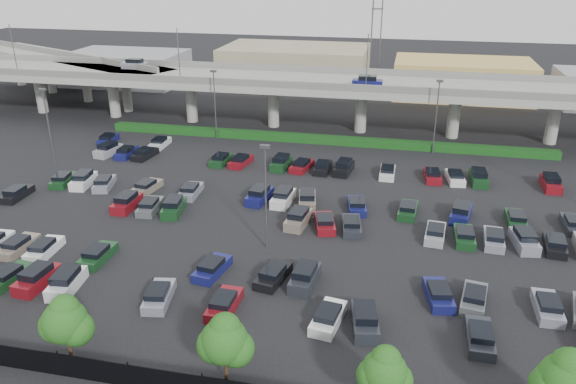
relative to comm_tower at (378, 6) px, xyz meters
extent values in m
plane|color=black|center=(-4.00, -74.00, -15.61)|extent=(280.00, 280.00, 0.00)
cube|color=gray|center=(-4.00, -42.00, -8.36)|extent=(150.00, 13.00, 1.10)
cube|color=#63625E|center=(-4.00, -48.25, -7.31)|extent=(150.00, 0.50, 1.00)
cube|color=#63625E|center=(-4.00, -35.75, -7.31)|extent=(150.00, 0.50, 1.00)
cylinder|color=gray|center=(-55.00, -42.00, -12.26)|extent=(1.80, 1.80, 6.70)
cube|color=#63625E|center=(-55.00, -42.00, -9.11)|extent=(2.60, 9.75, 0.50)
cylinder|color=gray|center=(-41.00, -42.00, -12.26)|extent=(1.80, 1.80, 6.70)
cube|color=#63625E|center=(-41.00, -42.00, -9.11)|extent=(2.60, 9.75, 0.50)
cylinder|color=gray|center=(-27.00, -42.00, -12.26)|extent=(1.80, 1.80, 6.70)
cube|color=#63625E|center=(-27.00, -42.00, -9.11)|extent=(2.60, 9.75, 0.50)
cylinder|color=gray|center=(-13.00, -42.00, -12.26)|extent=(1.80, 1.80, 6.70)
cube|color=#63625E|center=(-13.00, -42.00, -9.11)|extent=(2.60, 9.75, 0.50)
cylinder|color=gray|center=(1.00, -42.00, -12.26)|extent=(1.80, 1.80, 6.70)
cube|color=#63625E|center=(1.00, -42.00, -9.11)|extent=(2.60, 9.75, 0.50)
cylinder|color=gray|center=(15.00, -42.00, -12.26)|extent=(1.80, 1.80, 6.70)
cube|color=#63625E|center=(15.00, -42.00, -9.11)|extent=(2.60, 9.75, 0.50)
cylinder|color=gray|center=(29.00, -42.00, -12.26)|extent=(1.80, 1.80, 6.70)
cube|color=#63625E|center=(29.00, -42.00, -9.11)|extent=(2.60, 9.75, 0.50)
cube|color=gray|center=(-38.00, -39.00, -7.29)|extent=(4.40, 1.82, 1.05)
cube|color=black|center=(-38.00, -39.00, -6.47)|extent=(2.60, 1.60, 0.65)
cube|color=navy|center=(2.00, -45.00, -7.29)|extent=(4.40, 1.82, 1.05)
cube|color=black|center=(2.00, -45.00, -6.47)|extent=(2.60, 1.60, 0.65)
cylinder|color=#4C4C51|center=(-54.00, -48.10, -3.81)|extent=(0.14, 0.14, 8.00)
cylinder|color=#4C4C51|center=(-26.00, -48.10, -3.81)|extent=(0.14, 0.14, 8.00)
cylinder|color=#4C4C51|center=(2.00, -48.10, -3.81)|extent=(0.14, 0.14, 8.00)
cube|color=gray|center=(-56.00, -31.00, -8.36)|extent=(50.93, 30.13, 1.10)
cube|color=#63625E|center=(-56.00, -31.00, -7.31)|extent=(47.34, 22.43, 1.00)
cylinder|color=gray|center=(-73.22, -22.97, -12.26)|extent=(1.60, 1.60, 6.70)
cylinder|color=gray|center=(-62.34, -28.04, -12.26)|extent=(1.60, 1.60, 6.70)
cylinder|color=gray|center=(-51.47, -33.11, -12.26)|extent=(1.60, 1.60, 6.70)
cylinder|color=gray|center=(-40.59, -38.18, -12.26)|extent=(1.60, 1.60, 6.70)
cube|color=#113C13|center=(-4.00, -49.00, -15.06)|extent=(66.00, 1.60, 1.10)
cylinder|color=black|center=(-13.00, -102.00, -14.61)|extent=(0.10, 0.10, 2.00)
cylinder|color=black|center=(-8.00, -102.00, -14.61)|extent=(0.10, 0.10, 2.00)
cylinder|color=#332316|center=(-13.00, -100.67, -14.63)|extent=(0.26, 0.26, 1.96)
sphere|color=#154E14|center=(-13.00, -100.67, -12.24)|extent=(3.04, 3.04, 3.04)
sphere|color=#154E14|center=(-12.29, -100.57, -12.79)|extent=(2.39, 2.39, 2.39)
sphere|color=#154E14|center=(-13.60, -100.75, -12.57)|extent=(2.39, 2.39, 2.39)
sphere|color=#154E14|center=(-12.96, -100.55, -11.37)|extent=(2.06, 2.06, 2.06)
cylinder|color=#332316|center=(-2.00, -100.39, -14.63)|extent=(0.26, 0.26, 1.97)
sphere|color=#154E14|center=(-2.00, -100.39, -12.22)|extent=(3.07, 3.07, 3.07)
sphere|color=#154E14|center=(-1.29, -100.29, -12.76)|extent=(2.41, 2.41, 2.41)
sphere|color=#154E14|center=(-2.60, -100.47, -12.55)|extent=(2.41, 2.41, 2.41)
sphere|color=#154E14|center=(-1.96, -100.27, -11.34)|extent=(2.08, 2.08, 2.08)
sphere|color=#154E14|center=(8.00, -100.82, -12.52)|extent=(2.79, 2.79, 2.79)
sphere|color=#154E14|center=(8.65, -100.72, -13.02)|extent=(2.19, 2.19, 2.19)
sphere|color=#154E14|center=(7.45, -100.90, -12.82)|extent=(2.19, 2.19, 2.19)
sphere|color=#154E14|center=(8.04, -100.70, -11.72)|extent=(1.89, 1.89, 1.89)
sphere|color=#154E14|center=(18.00, -100.38, -11.81)|extent=(3.43, 3.43, 3.43)
sphere|color=#154E14|center=(18.04, -100.26, -10.83)|extent=(2.33, 2.33, 2.33)
cube|color=#163E1D|center=(-24.00, -92.50, -15.20)|extent=(2.31, 4.58, 0.82)
cube|color=black|center=(-24.00, -92.70, -14.57)|extent=(1.85, 2.47, 0.50)
cube|color=maroon|center=(-21.25, -92.50, -15.09)|extent=(2.09, 4.51, 1.05)
cube|color=black|center=(-21.25, -92.50, -14.27)|extent=(1.76, 2.70, 0.65)
cube|color=white|center=(-18.50, -92.50, -15.09)|extent=(2.34, 4.59, 1.05)
cube|color=black|center=(-18.50, -92.50, -14.27)|extent=(1.91, 2.78, 0.65)
cube|color=gray|center=(-10.25, -92.50, -15.20)|extent=(2.54, 4.65, 0.82)
cube|color=black|center=(-10.25, -92.70, -14.57)|extent=(1.97, 2.54, 0.50)
cube|color=maroon|center=(-4.75, -92.50, -15.20)|extent=(1.93, 4.44, 0.82)
cube|color=black|center=(-4.75, -92.70, -14.57)|extent=(1.66, 2.34, 0.50)
cube|color=white|center=(3.50, -92.50, -15.20)|extent=(2.46, 4.62, 0.82)
cube|color=black|center=(3.50, -92.70, -14.57)|extent=(1.93, 2.51, 0.50)
cube|color=#252830|center=(6.25, -92.50, -15.09)|extent=(2.56, 4.65, 1.05)
cube|color=black|center=(6.25, -92.50, -14.27)|extent=(2.03, 2.84, 0.65)
cube|color=#252830|center=(14.50, -92.50, -15.20)|extent=(1.83, 4.40, 0.82)
cube|color=black|center=(14.50, -92.70, -14.57)|extent=(1.61, 2.30, 0.50)
cube|color=gray|center=(-26.75, -87.50, -15.20)|extent=(1.96, 4.45, 0.82)
cube|color=black|center=(-26.75, -87.70, -14.57)|extent=(1.67, 2.35, 0.50)
cube|color=white|center=(-24.00, -87.50, -15.20)|extent=(2.09, 4.51, 0.82)
cube|color=black|center=(-24.00, -87.70, -14.57)|extent=(1.74, 2.40, 0.50)
cube|color=#163E1D|center=(-18.50, -87.50, -15.20)|extent=(1.84, 4.41, 0.82)
cube|color=black|center=(-18.50, -87.70, -14.57)|extent=(1.61, 2.31, 0.50)
cube|color=navy|center=(-7.50, -87.50, -15.20)|extent=(2.48, 4.63, 0.82)
cube|color=black|center=(-7.50, -87.70, -14.57)|extent=(1.94, 2.52, 0.50)
cube|color=black|center=(-2.00, -87.50, -15.20)|extent=(2.64, 4.67, 0.82)
cube|color=black|center=(-2.00, -87.70, -14.57)|extent=(2.02, 2.57, 0.50)
cube|color=#252830|center=(0.75, -87.50, -15.09)|extent=(2.20, 4.54, 1.05)
cube|color=black|center=(0.75, -87.50, -14.27)|extent=(1.82, 2.73, 0.65)
cube|color=navy|center=(11.75, -87.50, -15.20)|extent=(2.57, 4.65, 0.82)
cube|color=black|center=(11.75, -87.70, -14.57)|extent=(1.99, 2.55, 0.50)
cube|color=#53575B|center=(14.50, -87.50, -15.20)|extent=(2.53, 4.64, 0.82)
cube|color=black|center=(14.50, -87.70, -14.57)|extent=(1.96, 2.53, 0.50)
cube|color=gray|center=(20.00, -87.50, -15.20)|extent=(1.82, 4.40, 0.82)
cube|color=black|center=(20.00, -87.70, -14.57)|extent=(1.60, 2.30, 0.50)
cube|color=black|center=(-35.00, -76.50, -15.20)|extent=(1.98, 4.47, 0.82)
cube|color=black|center=(-35.00, -76.70, -14.57)|extent=(1.69, 2.36, 0.50)
cube|color=maroon|center=(-21.25, -76.50, -15.09)|extent=(1.85, 4.41, 1.05)
cube|color=black|center=(-21.25, -76.50, -14.27)|extent=(1.62, 2.61, 0.65)
cube|color=#53575B|center=(-18.50, -76.50, -15.20)|extent=(2.25, 4.56, 0.82)
cube|color=black|center=(-18.50, -76.70, -14.57)|extent=(1.83, 2.45, 0.50)
cube|color=#163E1D|center=(-15.75, -76.50, -15.09)|extent=(2.42, 4.61, 1.05)
cube|color=black|center=(-15.75, -76.50, -14.27)|extent=(1.95, 2.80, 0.65)
cube|color=gray|center=(-2.00, -76.50, -15.09)|extent=(2.32, 4.58, 1.05)
cube|color=black|center=(-2.00, -76.50, -14.27)|extent=(1.89, 2.77, 0.65)
cube|color=maroon|center=(0.75, -76.50, -15.20)|extent=(2.85, 4.71, 0.82)
cube|color=black|center=(0.75, -76.69, -14.57)|extent=(2.12, 2.62, 0.50)
cube|color=#252830|center=(3.50, -76.50, -15.20)|extent=(2.48, 4.63, 0.82)
cube|color=black|center=(3.50, -76.70, -14.57)|extent=(1.94, 2.52, 0.50)
cube|color=#A1A0A5|center=(11.75, -76.50, -15.20)|extent=(2.23, 4.55, 0.82)
cube|color=black|center=(11.75, -76.70, -14.57)|extent=(1.81, 2.44, 0.50)
cube|color=#163E1D|center=(14.50, -76.50, -15.20)|extent=(1.88, 4.43, 0.82)
cube|color=black|center=(14.50, -76.70, -14.57)|extent=(1.63, 2.32, 0.50)
cube|color=gray|center=(17.25, -76.50, -15.20)|extent=(2.10, 4.51, 0.82)
cube|color=black|center=(17.25, -76.70, -14.57)|extent=(1.75, 2.40, 0.50)
cube|color=gray|center=(20.00, -76.50, -15.09)|extent=(2.42, 4.61, 1.05)
cube|color=black|center=(20.00, -76.50, -14.27)|extent=(1.95, 2.80, 0.65)
cube|color=black|center=(22.75, -76.50, -15.20)|extent=(2.25, 4.56, 0.82)
cube|color=black|center=(22.75, -76.70, -14.57)|extent=(1.82, 2.45, 0.50)
cube|color=#163E1D|center=(-32.25, -71.50, -15.20)|extent=(2.56, 4.65, 0.82)
cube|color=black|center=(-32.25, -71.70, -14.57)|extent=(1.98, 2.54, 0.50)
cube|color=white|center=(-29.50, -71.50, -15.09)|extent=(2.35, 4.59, 1.05)
cube|color=black|center=(-29.50, -71.50, -14.27)|extent=(1.91, 2.78, 0.65)
cube|color=gray|center=(-26.75, -71.50, -15.20)|extent=(2.82, 4.71, 0.82)
cube|color=black|center=(-26.75, -71.69, -14.57)|extent=(2.11, 2.62, 0.50)
cube|color=gray|center=(-21.25, -71.50, -15.20)|extent=(2.40, 4.61, 0.82)
cube|color=black|center=(-21.25, -71.70, -14.57)|extent=(1.90, 2.49, 0.50)
cube|color=gray|center=(-15.75, -71.50, -15.20)|extent=(2.05, 4.49, 0.82)
cube|color=black|center=(-15.75, -71.70, -14.57)|extent=(1.72, 2.38, 0.50)
cube|color=navy|center=(-7.50, -71.50, -15.09)|extent=(2.45, 4.62, 1.05)
cube|color=black|center=(-7.50, -71.50, -14.27)|extent=(1.97, 2.81, 0.65)
cube|color=white|center=(-4.75, -71.50, -15.09)|extent=(2.13, 4.52, 1.05)
cube|color=black|center=(-4.75, -71.50, -14.27)|extent=(1.79, 2.71, 0.65)
cube|color=gray|center=(-2.00, -71.50, -15.09)|extent=(2.59, 4.66, 1.05)
cube|color=black|center=(-2.00, -71.50, -14.27)|extent=(2.05, 2.85, 0.65)
cube|color=navy|center=(3.50, -71.50, -15.20)|extent=(2.59, 4.66, 0.82)
cube|color=black|center=(3.50, -71.70, -14.57)|extent=(1.99, 2.55, 0.50)
cube|color=#163E1D|center=(9.00, -71.50, -15.20)|extent=(2.17, 4.53, 0.82)
cube|color=black|center=(9.00, -71.70, -14.57)|extent=(1.78, 2.42, 0.50)
cube|color=navy|center=(14.50, -71.50, -15.09)|extent=(2.65, 4.67, 1.05)
cube|color=black|center=(14.50, -71.50, -14.27)|extent=(2.08, 2.86, 0.65)
cube|color=#163E1D|center=(20.00, -71.50, -15.20)|extent=(1.88, 4.43, 0.82)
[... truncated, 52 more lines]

